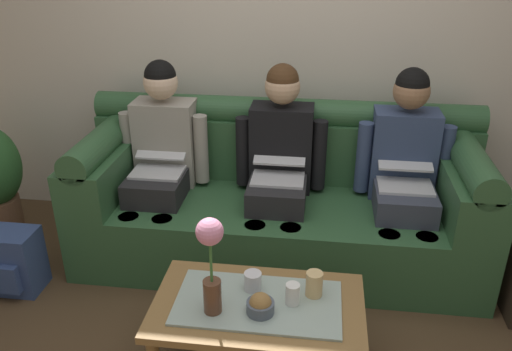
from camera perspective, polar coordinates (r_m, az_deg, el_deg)
The scene contains 12 objects.
back_wall_patterned at distance 3.45m, azimuth 3.71°, elevation 17.52°, with size 6.00×0.12×2.90m, color beige.
couch at distance 3.27m, azimuth 2.52°, elevation -2.89°, with size 2.45×0.88×0.96m.
person_left at distance 3.28m, azimuth -10.35°, elevation 2.39°, with size 0.56×0.67×1.22m.
person_middle at distance 3.14m, azimuth 2.61°, elevation 1.75°, with size 0.56×0.67×1.22m.
person_right at distance 3.17m, azimuth 16.00°, elevation 0.99°, with size 0.56×0.67×1.22m.
coffee_table at distance 2.43m, azimuth 0.23°, elevation -14.76°, with size 0.95×0.57×0.41m.
flower_vase at distance 2.19m, azimuth -4.99°, elevation -9.01°, with size 0.12×0.12×0.46m.
snack_bowl at distance 2.31m, azimuth 0.48°, elevation -14.06°, with size 0.12×0.12×0.10m.
cup_near_left at distance 2.41m, azimuth 6.41°, elevation -11.76°, with size 0.08×0.08×0.12m, color #DBB77A.
cup_near_right at distance 2.44m, azimuth -0.35°, elevation -11.53°, with size 0.08×0.08×0.09m, color silver.
cup_far_center at distance 2.36m, azimuth 4.04°, elevation -12.86°, with size 0.06×0.06×0.10m, color white.
backpack_left at distance 3.35m, azimuth -25.49°, elevation -8.51°, with size 0.35×0.26×0.38m.
Camera 1 is at (0.23, -1.71, 1.91)m, focal length 36.41 mm.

